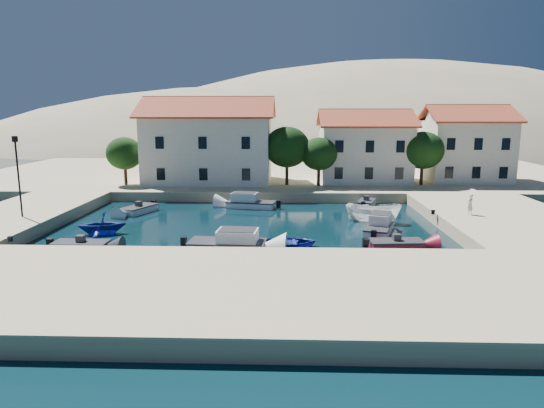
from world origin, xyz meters
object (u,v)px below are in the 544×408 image
(cabin_cruiser_east, at_px, (379,227))
(boat_east, at_px, (373,222))
(building_left, at_px, (209,139))
(lamppost, at_px, (18,169))
(building_mid, at_px, (364,145))
(cabin_cruiser_south, at_px, (227,243))
(rowboat_south, at_px, (285,247))
(building_right, at_px, (465,142))
(pedestrian, at_px, (470,204))

(cabin_cruiser_east, relative_size, boat_east, 1.01)
(building_left, relative_size, lamppost, 2.36)
(building_mid, distance_m, boat_east, 18.35)
(cabin_cruiser_south, bearing_deg, lamppost, 167.22)
(cabin_cruiser_south, distance_m, rowboat_south, 3.96)
(building_right, distance_m, cabin_cruiser_south, 37.24)
(rowboat_south, bearing_deg, building_left, 11.15)
(cabin_cruiser_south, bearing_deg, cabin_cruiser_east, 29.33)
(rowboat_south, distance_m, cabin_cruiser_east, 8.17)
(cabin_cruiser_south, xyz_separation_m, boat_east, (11.07, 8.77, -0.48))
(cabin_cruiser_south, relative_size, pedestrian, 3.18)
(cabin_cruiser_south, height_order, pedestrian, pedestrian)
(building_left, distance_m, lamppost, 23.10)
(lamppost, relative_size, cabin_cruiser_south, 1.19)
(lamppost, xyz_separation_m, boat_east, (27.71, 3.50, -4.75))
(building_mid, bearing_deg, building_left, -176.82)
(cabin_cruiser_east, height_order, boat_east, cabin_cruiser_east)
(building_mid, bearing_deg, building_right, 4.76)
(building_mid, distance_m, cabin_cruiser_south, 29.63)
(cabin_cruiser_east, bearing_deg, lamppost, 108.02)
(building_right, height_order, cabin_cruiser_east, building_right)
(lamppost, height_order, pedestrian, lamppost)
(building_left, relative_size, rowboat_south, 3.40)
(building_mid, distance_m, cabin_cruiser_east, 21.92)
(building_mid, xyz_separation_m, cabin_cruiser_south, (-12.86, -26.27, -4.75))
(building_mid, distance_m, building_right, 12.04)
(cabin_cruiser_south, height_order, boat_east, cabin_cruiser_south)
(cabin_cruiser_east, relative_size, pedestrian, 2.83)
(rowboat_south, bearing_deg, building_right, -47.55)
(cabin_cruiser_east, xyz_separation_m, pedestrian, (7.52, 2.28, 1.34))
(building_mid, height_order, cabin_cruiser_east, building_mid)
(boat_east, bearing_deg, building_mid, 10.78)
(building_right, relative_size, cabin_cruiser_east, 2.04)
(rowboat_south, bearing_deg, building_mid, -28.58)
(lamppost, bearing_deg, building_mid, 35.45)
(building_mid, height_order, lamppost, building_mid)
(cabin_cruiser_south, relative_size, boat_east, 1.14)
(rowboat_south, bearing_deg, cabin_cruiser_east, -68.77)
(building_mid, height_order, cabin_cruiser_south, building_mid)
(lamppost, xyz_separation_m, rowboat_south, (20.48, -4.42, -4.75))
(building_left, distance_m, pedestrian, 29.94)
(lamppost, bearing_deg, pedestrian, 3.22)
(building_mid, height_order, pedestrian, building_mid)
(pedestrian, bearing_deg, lamppost, -34.63)
(building_right, distance_m, boat_east, 23.71)
(building_left, bearing_deg, pedestrian, -37.45)
(lamppost, bearing_deg, rowboat_south, -12.18)
(building_left, distance_m, boat_east, 23.88)
(cabin_cruiser_south, xyz_separation_m, cabin_cruiser_east, (10.88, 4.97, 0.00))
(building_left, xyz_separation_m, lamppost, (-11.50, -20.00, -1.18))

